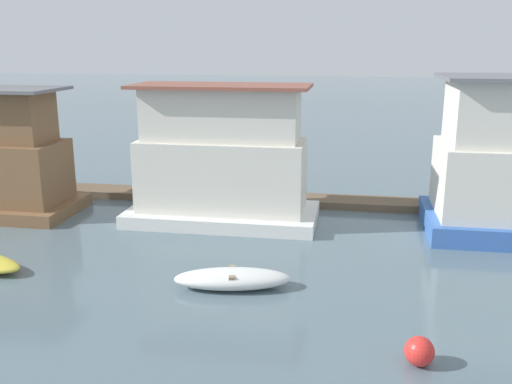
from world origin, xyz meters
TOP-DOWN VIEW (x-y plane):
  - ground_plane at (0.00, 0.00)m, footprint 200.00×200.00m
  - dock_walkway at (0.00, 2.71)m, footprint 33.80×1.43m
  - houseboat_white at (-1.41, -0.12)m, footprint 6.99×3.42m
  - houseboat_blue at (8.53, 0.17)m, footprint 5.21×4.20m
  - dinghy_white at (0.21, -6.02)m, footprint 3.30×1.63m
  - buoy_red at (4.81, -9.13)m, footprint 0.62×0.62m

SIDE VIEW (x-z plane):
  - ground_plane at x=0.00m, z-range 0.00..0.00m
  - dock_walkway at x=0.00m, z-range 0.00..0.30m
  - dinghy_white at x=0.21m, z-range 0.00..0.53m
  - buoy_red at x=4.81m, z-range 0.00..0.62m
  - houseboat_white at x=-1.41m, z-range -0.27..4.77m
  - houseboat_blue at x=8.53m, z-range -0.24..5.18m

